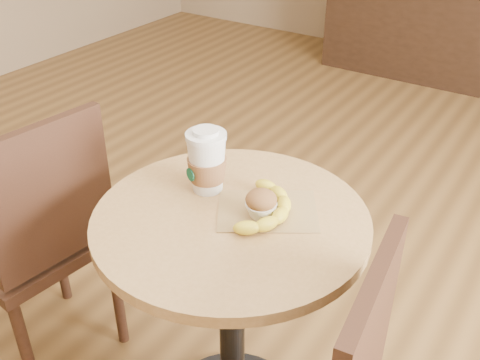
{
  "coord_description": "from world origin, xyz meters",
  "views": [
    {
      "loc": [
        0.7,
        -1.0,
        1.53
      ],
      "look_at": [
        0.07,
        -0.05,
        0.83
      ],
      "focal_mm": 42.0,
      "sensor_mm": 36.0,
      "label": 1
    }
  ],
  "objects": [
    {
      "name": "kraft_bag",
      "position": [
        0.13,
        -0.02,
        0.75
      ],
      "size": [
        0.3,
        0.28,
        0.0
      ],
      "primitive_type": "cube",
      "rotation": [
        0.0,
        0.0,
        0.57
      ],
      "color": "olive",
      "rests_on": "cafe_table"
    },
    {
      "name": "cafe_table",
      "position": [
        0.07,
        -0.09,
        0.52
      ],
      "size": [
        0.67,
        0.67,
        0.75
      ],
      "color": "black",
      "rests_on": "ground"
    },
    {
      "name": "muffin",
      "position": [
        0.13,
        -0.05,
        0.79
      ],
      "size": [
        0.08,
        0.08,
        0.07
      ],
      "color": "white",
      "rests_on": "kraft_bag"
    },
    {
      "name": "coffee_cup",
      "position": [
        -0.05,
        -0.02,
        0.83
      ],
      "size": [
        0.1,
        0.11,
        0.17
      ],
      "rotation": [
        0.0,
        0.0,
        -0.36
      ],
      "color": "silver",
      "rests_on": "cafe_table"
    },
    {
      "name": "banana",
      "position": [
        0.13,
        -0.04,
        0.77
      ],
      "size": [
        0.21,
        0.27,
        0.03
      ],
      "primitive_type": null,
      "rotation": [
        0.0,
        0.0,
        0.22
      ],
      "color": "gold",
      "rests_on": "kraft_bag"
    },
    {
      "name": "chair_left",
      "position": [
        -0.55,
        -0.21,
        0.5
      ],
      "size": [
        0.44,
        0.44,
        0.91
      ],
      "rotation": [
        0.0,
        0.0,
        -1.69
      ],
      "color": "#321C11",
      "rests_on": "ground"
    }
  ]
}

